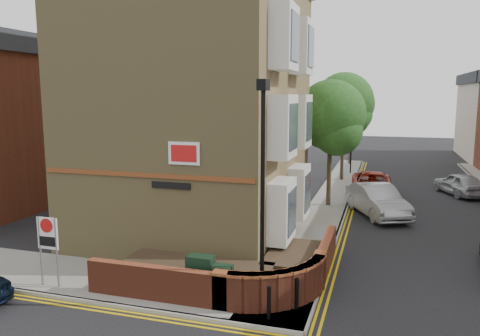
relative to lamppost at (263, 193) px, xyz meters
name	(u,v)px	position (x,y,z in m)	size (l,w,h in m)	color
ground	(193,319)	(-1.60, -1.20, -3.34)	(120.00, 120.00, 0.00)	black
pavement_corner	(111,281)	(-5.10, 0.30, -3.28)	(13.00, 3.00, 0.12)	gray
pavement_main	(332,198)	(0.40, 14.80, -3.28)	(2.00, 32.00, 0.12)	gray
kerb_side	(82,301)	(-5.10, -1.20, -3.28)	(13.00, 0.15, 0.12)	gray
kerb_main_near	(350,199)	(1.40, 14.80, -3.28)	(0.15, 32.00, 0.12)	gray
yellow_lines_side	(77,306)	(-5.10, -1.45, -3.34)	(13.00, 0.28, 0.01)	gold
yellow_lines_main	(354,200)	(1.65, 14.80, -3.34)	(0.28, 32.00, 0.01)	gold
corner_building	(202,90)	(-4.44, 6.80, 2.88)	(8.95, 10.40, 13.60)	#95814F
garden_wall	(224,284)	(-1.60, 1.30, -3.34)	(6.80, 6.00, 1.20)	brown
lamppost	(263,193)	(0.00, 0.00, 0.00)	(0.25, 0.50, 6.30)	black
utility_cabinet_large	(201,275)	(-1.90, 0.10, -2.62)	(0.80, 0.45, 1.20)	black
utility_cabinet_small	(223,284)	(-1.10, -0.20, -2.67)	(0.55, 0.40, 1.10)	black
bollard_near	(269,303)	(0.40, -0.80, -2.77)	(0.11, 0.11, 0.90)	black
bollard_far	(297,293)	(1.00, 0.00, -2.77)	(0.11, 0.11, 0.90)	black
zone_sign	(48,239)	(-6.60, -0.70, -1.70)	(0.72, 0.07, 2.20)	slate
tree_near	(331,120)	(0.40, 12.85, 1.36)	(3.64, 3.65, 6.70)	#382B1E
tree_mid	(344,107)	(0.40, 20.85, 1.85)	(4.03, 4.03, 7.42)	#382B1E
tree_far	(352,108)	(0.40, 28.85, 1.57)	(3.81, 3.81, 7.00)	#382B1E
traffic_light_assembly	(352,138)	(0.80, 23.80, -0.56)	(0.20, 0.16, 4.20)	black
silver_car_near	(377,200)	(2.95, 11.65, -2.56)	(1.65, 4.74, 1.56)	gray
red_car_main	(372,185)	(2.59, 16.25, -2.63)	(2.36, 5.12, 1.42)	maroon
silver_car_far	(460,184)	(7.63, 18.21, -2.66)	(1.62, 4.02, 1.37)	#9D9FA5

